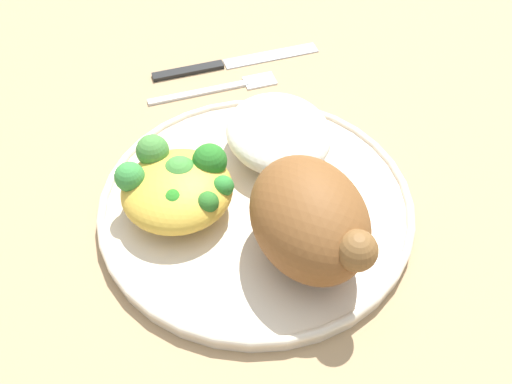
{
  "coord_description": "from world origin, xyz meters",
  "views": [
    {
      "loc": [
        0.32,
        -0.12,
        0.41
      ],
      "look_at": [
        0.0,
        0.0,
        0.02
      ],
      "focal_mm": 41.76,
      "sensor_mm": 36.0,
      "label": 1
    }
  ],
  "objects_px": {
    "plate": "(256,205)",
    "roasted_chicken": "(311,219)",
    "rice_pile": "(279,133)",
    "knife": "(224,63)",
    "fork": "(220,87)",
    "mac_cheese_with_broccoli": "(177,186)"
  },
  "relations": [
    {
      "from": "plate",
      "to": "roasted_chicken",
      "type": "xyz_separation_m",
      "value": [
        0.07,
        0.02,
        0.05
      ]
    },
    {
      "from": "rice_pile",
      "to": "knife",
      "type": "distance_m",
      "value": 0.16
    },
    {
      "from": "roasted_chicken",
      "to": "fork",
      "type": "relative_size",
      "value": 0.86
    },
    {
      "from": "fork",
      "to": "knife",
      "type": "xyz_separation_m",
      "value": [
        -0.04,
        0.02,
        0.0
      ]
    },
    {
      "from": "plate",
      "to": "knife",
      "type": "distance_m",
      "value": 0.22
    },
    {
      "from": "plate",
      "to": "mac_cheese_with_broccoli",
      "type": "distance_m",
      "value": 0.07
    },
    {
      "from": "plate",
      "to": "rice_pile",
      "type": "bearing_deg",
      "value": 141.29
    },
    {
      "from": "roasted_chicken",
      "to": "knife",
      "type": "xyz_separation_m",
      "value": [
        -0.28,
        0.02,
        -0.05
      ]
    },
    {
      "from": "plate",
      "to": "knife",
      "type": "xyz_separation_m",
      "value": [
        -0.21,
        0.04,
        -0.0
      ]
    },
    {
      "from": "roasted_chicken",
      "to": "fork",
      "type": "height_order",
      "value": "roasted_chicken"
    },
    {
      "from": "roasted_chicken",
      "to": "fork",
      "type": "xyz_separation_m",
      "value": [
        -0.24,
        0.0,
        -0.05
      ]
    },
    {
      "from": "plate",
      "to": "roasted_chicken",
      "type": "height_order",
      "value": "roasted_chicken"
    },
    {
      "from": "roasted_chicken",
      "to": "mac_cheese_with_broccoli",
      "type": "bearing_deg",
      "value": -135.43
    },
    {
      "from": "rice_pile",
      "to": "knife",
      "type": "relative_size",
      "value": 0.56
    },
    {
      "from": "rice_pile",
      "to": "knife",
      "type": "height_order",
      "value": "rice_pile"
    },
    {
      "from": "plate",
      "to": "knife",
      "type": "height_order",
      "value": "plate"
    },
    {
      "from": "roasted_chicken",
      "to": "rice_pile",
      "type": "xyz_separation_m",
      "value": [
        -0.12,
        0.02,
        -0.02
      ]
    },
    {
      "from": "mac_cheese_with_broccoli",
      "to": "roasted_chicken",
      "type": "bearing_deg",
      "value": 44.57
    },
    {
      "from": "knife",
      "to": "plate",
      "type": "bearing_deg",
      "value": -10.93
    },
    {
      "from": "roasted_chicken",
      "to": "mac_cheese_with_broccoli",
      "type": "height_order",
      "value": "roasted_chicken"
    },
    {
      "from": "mac_cheese_with_broccoli",
      "to": "knife",
      "type": "height_order",
      "value": "mac_cheese_with_broccoli"
    },
    {
      "from": "rice_pile",
      "to": "fork",
      "type": "height_order",
      "value": "rice_pile"
    }
  ]
}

